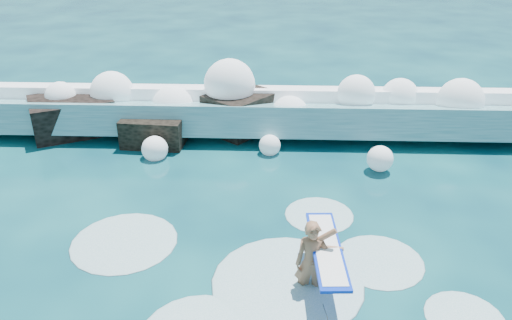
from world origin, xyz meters
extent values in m
plane|color=#072B3D|center=(0.00, 0.00, 0.00)|extent=(200.00, 200.00, 0.00)
cube|color=teal|center=(1.33, 6.70, 0.50)|extent=(19.86, 3.02, 1.66)
cube|color=white|center=(1.33, 7.50, 0.99)|extent=(19.86, 1.40, 0.77)
cube|color=black|center=(-4.91, 6.42, 0.49)|extent=(3.20, 2.93, 1.40)
cube|color=black|center=(-1.91, 5.62, 0.38)|extent=(2.05, 1.65, 1.08)
cube|color=black|center=(0.79, 6.82, 0.53)|extent=(2.71, 2.77, 1.51)
imported|color=#8F5F42|center=(2.72, -1.28, 0.60)|extent=(0.67, 0.45, 1.82)
cube|color=#0B2FC8|center=(3.00, -1.23, 0.91)|extent=(0.69, 2.51, 0.06)
cube|color=white|center=(3.00, -1.23, 0.93)|extent=(0.58, 2.30, 0.06)
cylinder|color=black|center=(2.90, -2.48, 0.45)|extent=(0.01, 0.91, 0.43)
sphere|color=white|center=(-5.34, 6.74, 1.11)|extent=(1.05, 1.05, 1.05)
sphere|color=white|center=(-3.66, 7.06, 1.17)|extent=(1.49, 1.49, 1.49)
sphere|color=white|center=(-1.50, 6.66, 0.84)|extent=(1.41, 1.41, 1.41)
sphere|color=white|center=(0.42, 7.00, 1.54)|extent=(1.73, 1.73, 1.73)
sphere|color=white|center=(2.45, 6.21, 0.78)|extent=(1.27, 1.27, 1.27)
sphere|color=white|center=(4.65, 6.77, 1.35)|extent=(1.26, 1.26, 1.26)
sphere|color=white|center=(6.23, 7.28, 1.10)|extent=(1.26, 1.26, 1.26)
sphere|color=white|center=(8.02, 6.56, 1.21)|extent=(1.50, 1.50, 1.50)
sphere|color=white|center=(-1.69, 4.48, 0.28)|extent=(0.80, 0.80, 0.80)
sphere|color=white|center=(1.82, 4.91, 0.27)|extent=(0.67, 0.67, 0.67)
sphere|color=white|center=(5.00, 3.82, 0.40)|extent=(0.76, 0.76, 0.76)
ellipsoid|color=silver|center=(2.26, -1.15, 0.00)|extent=(3.13, 3.13, 0.16)
ellipsoid|color=silver|center=(4.25, -0.40, 0.00)|extent=(1.95, 1.95, 0.10)
ellipsoid|color=silver|center=(-1.44, 0.09, 0.00)|extent=(2.43, 2.43, 0.12)
ellipsoid|color=silver|center=(3.10, 1.40, 0.00)|extent=(1.72, 1.72, 0.09)
ellipsoid|color=silver|center=(5.54, -2.03, 0.00)|extent=(1.48, 1.48, 0.07)
camera|label=1|loc=(1.92, -9.15, 6.76)|focal=35.00mm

